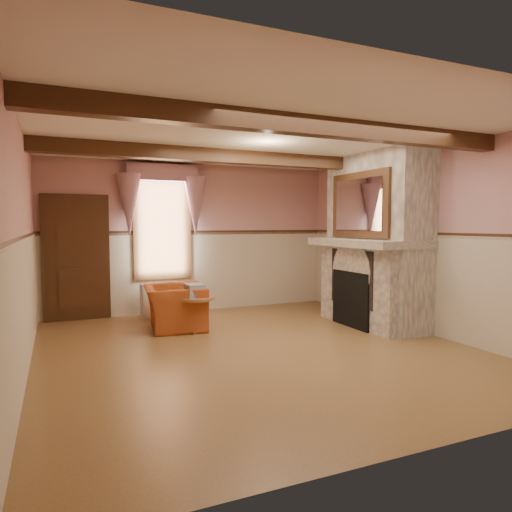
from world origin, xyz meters
name	(u,v)px	position (x,y,z in m)	size (l,w,h in m)	color
floor	(256,349)	(0.00, 0.00, 0.00)	(5.50, 6.00, 0.01)	brown
ceiling	(256,136)	(0.00, 0.00, 2.80)	(5.50, 6.00, 0.01)	silver
wall_back	(193,238)	(0.00, 3.00, 1.40)	(5.50, 0.02, 2.80)	tan
wall_front	(426,261)	(0.00, -3.00, 1.40)	(5.50, 0.02, 2.80)	tan
wall_left	(21,249)	(-2.75, 0.00, 1.40)	(0.02, 6.00, 2.80)	tan
wall_right	(419,241)	(2.75, 0.00, 1.40)	(0.02, 6.00, 2.80)	tan
wainscot	(256,293)	(0.00, 0.00, 0.75)	(5.50, 6.00, 1.50)	beige
chair_rail	(256,236)	(0.00, 0.00, 1.50)	(5.50, 6.00, 0.08)	black
firebox	(354,299)	(2.00, 0.60, 0.45)	(0.20, 0.95, 0.90)	black
armchair	(175,307)	(-0.71, 1.62, 0.34)	(1.06, 0.92, 0.69)	#994219
side_table	(197,315)	(-0.47, 1.22, 0.28)	(0.56, 0.56, 0.55)	brown
book_stack	(195,290)	(-0.49, 1.24, 0.65)	(0.26, 0.32, 0.20)	#B7AD8C
radiator	(160,300)	(-0.71, 2.70, 0.30)	(0.70, 0.18, 0.60)	silver
bowl	(360,236)	(2.24, 0.82, 1.46)	(0.37, 0.37, 0.09)	brown
mantel_clock	(350,232)	(2.24, 1.10, 1.52)	(0.14, 0.24, 0.20)	black
oil_lamp	(346,230)	(2.24, 1.21, 1.56)	(0.11, 0.11, 0.28)	#BF8836
candle_red	(384,235)	(2.24, 0.19, 1.50)	(0.06, 0.06, 0.16)	maroon
jar_yellow	(392,236)	(2.24, 0.01, 1.48)	(0.06, 0.06, 0.12)	yellow
fireplace	(377,240)	(2.42, 0.60, 1.40)	(0.85, 2.00, 2.80)	gray
mantel	(368,243)	(2.24, 0.60, 1.36)	(1.05, 2.05, 0.12)	gray
overmantel_mirror	(359,205)	(2.06, 0.60, 1.97)	(0.06, 1.44, 1.04)	silver
door	(76,260)	(-2.10, 2.94, 1.05)	(1.10, 0.10, 2.10)	black
window	(162,225)	(-0.60, 2.97, 1.65)	(1.06, 0.08, 2.02)	white
window_drapes	(163,192)	(-0.60, 2.88, 2.25)	(1.30, 0.14, 1.40)	gray
ceiling_beam_front	(302,125)	(0.00, -1.20, 2.70)	(5.50, 0.18, 0.20)	black
ceiling_beam_back	(225,156)	(0.00, 1.20, 2.70)	(5.50, 0.18, 0.20)	black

